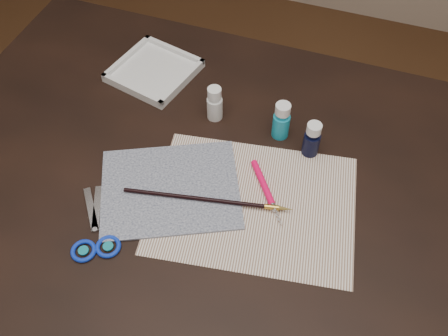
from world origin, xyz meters
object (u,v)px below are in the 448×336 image
(paint_bottle_navy, at_px, (312,139))
(palette_tray, at_px, (154,70))
(paint_bottle_white, at_px, (215,103))
(scissors, at_px, (91,223))
(paper, at_px, (254,204))
(paint_bottle_cyan, at_px, (281,120))
(canvas, at_px, (170,188))

(paint_bottle_navy, height_order, palette_tray, paint_bottle_navy)
(paint_bottle_navy, xyz_separation_m, palette_tray, (-0.40, 0.11, -0.03))
(paint_bottle_white, bearing_deg, palette_tray, 155.57)
(scissors, bearing_deg, palette_tray, -29.57)
(palette_tray, bearing_deg, paper, -39.64)
(paint_bottle_navy, distance_m, palette_tray, 0.42)
(paper, bearing_deg, paint_bottle_white, 127.82)
(paper, distance_m, paint_bottle_navy, 0.18)
(paper, relative_size, paint_bottle_cyan, 4.39)
(paper, xyz_separation_m, paint_bottle_navy, (0.07, 0.16, 0.04))
(paint_bottle_white, relative_size, paint_bottle_cyan, 0.94)
(canvas, xyz_separation_m, palette_tray, (-0.17, 0.30, 0.01))
(paper, xyz_separation_m, canvas, (-0.16, -0.02, 0.00))
(paint_bottle_navy, bearing_deg, canvas, -142.11)
(paint_bottle_white, distance_m, palette_tray, 0.20)
(canvas, xyz_separation_m, paint_bottle_navy, (0.24, 0.18, 0.04))
(canvas, distance_m, paint_bottle_cyan, 0.27)
(paint_bottle_white, xyz_separation_m, palette_tray, (-0.18, 0.08, -0.03))
(paper, bearing_deg, palette_tray, 140.36)
(paint_bottle_cyan, distance_m, palette_tray, 0.34)
(paint_bottle_cyan, distance_m, scissors, 0.43)
(scissors, bearing_deg, canvas, -79.09)
(paint_bottle_cyan, relative_size, scissors, 0.49)
(canvas, bearing_deg, paint_bottle_cyan, 52.03)
(paper, height_order, paint_bottle_cyan, paint_bottle_cyan)
(paper, relative_size, paint_bottle_navy, 4.64)
(paint_bottle_cyan, height_order, scissors, paint_bottle_cyan)
(scissors, distance_m, palette_tray, 0.42)
(canvas, height_order, paint_bottle_navy, paint_bottle_navy)
(paint_bottle_cyan, height_order, paint_bottle_navy, paint_bottle_cyan)
(paint_bottle_cyan, xyz_separation_m, scissors, (-0.27, -0.33, -0.04))
(paint_bottle_navy, bearing_deg, paper, -113.70)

